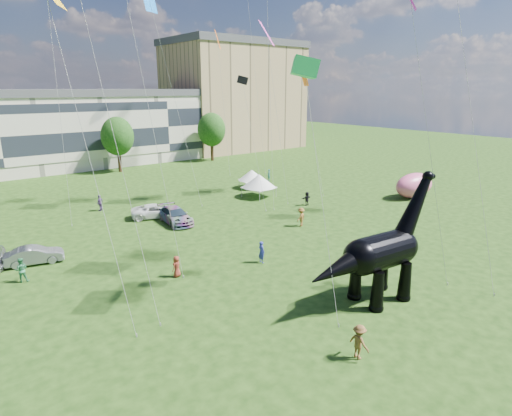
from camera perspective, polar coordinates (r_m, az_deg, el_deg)
ground at (r=26.99m, az=9.88°, el=-14.20°), size 220.00×220.00×0.00m
apartment_block at (r=98.90m, az=-2.91°, el=14.38°), size 28.00×18.00×22.00m
tree_mid_right at (r=73.25m, az=-18.03°, el=9.47°), size 5.20×5.20×9.44m
tree_far_right at (r=81.37m, az=-5.96°, el=10.70°), size 5.20×5.20×9.44m
dinosaur_sculpture at (r=28.24m, az=15.88°, el=-6.01°), size 10.37×3.11×8.44m
car_grey at (r=37.94m, az=-27.46°, el=-5.61°), size 4.49×2.44×1.41m
car_white at (r=46.70m, az=-13.19°, el=-0.38°), size 5.66×4.11×1.43m
car_dark at (r=44.35m, az=-10.71°, el=-0.99°), size 2.80×5.67×1.58m
gazebo_near at (r=53.79m, az=0.39°, el=3.61°), size 4.73×4.73×2.91m
gazebo_far at (r=58.75m, az=-0.58°, el=4.40°), size 4.46×4.46×2.55m
inflatable_pink at (r=57.26m, az=20.34°, el=2.86°), size 6.33×3.38×3.10m
visitors at (r=36.08m, az=-10.66°, el=-4.75°), size 53.76×36.90×1.89m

